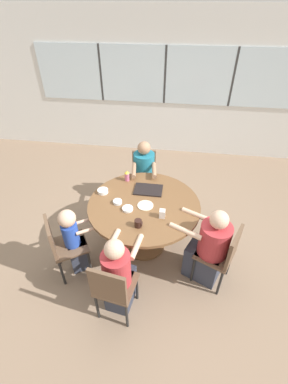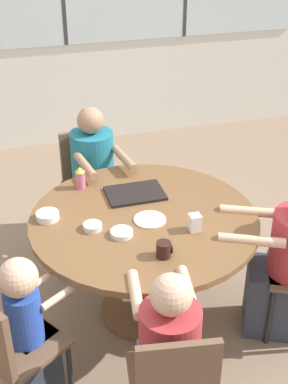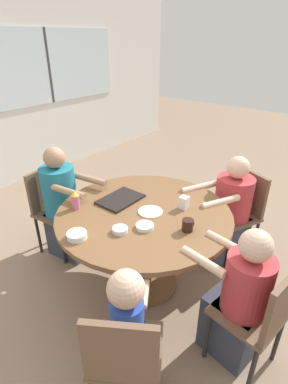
# 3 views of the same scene
# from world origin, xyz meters

# --- Properties ---
(ground_plane) EXTENTS (16.00, 16.00, 0.00)m
(ground_plane) POSITION_xyz_m (0.00, 0.00, 0.00)
(ground_plane) COLOR #8C725B
(wall_back_with_windows) EXTENTS (8.40, 0.08, 2.80)m
(wall_back_with_windows) POSITION_xyz_m (0.00, 2.94, 1.42)
(wall_back_with_windows) COLOR silver
(wall_back_with_windows) RESTS_ON ground_plane
(dining_table) EXTENTS (1.43, 1.43, 0.78)m
(dining_table) POSITION_xyz_m (0.00, 0.00, 0.63)
(dining_table) COLOR brown
(dining_table) RESTS_ON ground_plane
(chair_for_woman_green_shirt) EXTENTS (0.46, 0.46, 0.89)m
(chair_for_woman_green_shirt) POSITION_xyz_m (-0.17, -1.07, 0.54)
(chair_for_woman_green_shirt) COLOR brown
(chair_for_woman_green_shirt) RESTS_ON ground_plane
(chair_for_man_teal_shirt) EXTENTS (0.45, 0.45, 0.89)m
(chair_for_man_teal_shirt) POSITION_xyz_m (-0.15, 1.08, 0.54)
(chair_for_man_teal_shirt) COLOR brown
(chair_for_man_teal_shirt) RESTS_ON ground_plane
(chair_for_toddler) EXTENTS (0.55, 0.55, 0.89)m
(chair_for_toddler) POSITION_xyz_m (-0.91, -0.59, 0.54)
(chair_for_toddler) COLOR brown
(chair_for_toddler) RESTS_ON ground_plane
(person_woman_green_shirt) EXTENTS (0.38, 0.59, 1.07)m
(person_woman_green_shirt) POSITION_xyz_m (-0.14, -0.91, 0.49)
(person_woman_green_shirt) COLOR #333847
(person_woman_green_shirt) RESTS_ON ground_plane
(person_man_blue_shirt) EXTENTS (0.72, 0.58, 1.09)m
(person_man_blue_shirt) POSITION_xyz_m (0.83, -0.39, 0.48)
(person_man_blue_shirt) COLOR #333847
(person_man_blue_shirt) RESTS_ON ground_plane
(person_man_teal_shirt) EXTENTS (0.41, 0.64, 1.16)m
(person_man_teal_shirt) POSITION_xyz_m (-0.13, 0.91, 0.52)
(person_man_teal_shirt) COLOR #333847
(person_man_teal_shirt) RESTS_ON ground_plane
(person_toddler) EXTENTS (0.39, 0.35, 0.99)m
(person_toddler) POSITION_xyz_m (-0.78, -0.51, 0.50)
(person_toddler) COLOR #333847
(person_toddler) RESTS_ON ground_plane
(food_tray_dark) EXTENTS (0.38, 0.27, 0.02)m
(food_tray_dark) POSITION_xyz_m (0.02, 0.28, 0.79)
(food_tray_dark) COLOR black
(food_tray_dark) RESTS_ON dining_table
(coffee_mug) EXTENTS (0.09, 0.08, 0.09)m
(coffee_mug) POSITION_xyz_m (-0.00, -0.41, 0.82)
(coffee_mug) COLOR black
(coffee_mug) RESTS_ON dining_table
(sippy_cup) EXTENTS (0.07, 0.07, 0.16)m
(sippy_cup) POSITION_xyz_m (-0.31, 0.47, 0.86)
(sippy_cup) COLOR #CC668C
(sippy_cup) RESTS_ON dining_table
(milk_carton_small) EXTENTS (0.07, 0.07, 0.11)m
(milk_carton_small) POSITION_xyz_m (0.25, -0.22, 0.83)
(milk_carton_small) COLOR silver
(milk_carton_small) RESTS_ON dining_table
(bowl_white_shallow) EXTENTS (0.14, 0.14, 0.05)m
(bowl_white_shallow) POSITION_xyz_m (-0.58, 0.14, 0.80)
(bowl_white_shallow) COLOR white
(bowl_white_shallow) RESTS_ON dining_table
(bowl_cereal) EXTENTS (0.11, 0.11, 0.04)m
(bowl_cereal) POSITION_xyz_m (-0.33, -0.04, 0.79)
(bowl_cereal) COLOR silver
(bowl_cereal) RESTS_ON dining_table
(bowl_fruit) EXTENTS (0.13, 0.13, 0.03)m
(bowl_fruit) POSITION_xyz_m (-0.18, -0.15, 0.79)
(bowl_fruit) COLOR white
(bowl_fruit) RESTS_ON dining_table
(plate_tortillas) EXTENTS (0.20, 0.20, 0.01)m
(plate_tortillas) POSITION_xyz_m (0.02, -0.05, 0.78)
(plate_tortillas) COLOR beige
(plate_tortillas) RESTS_ON dining_table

